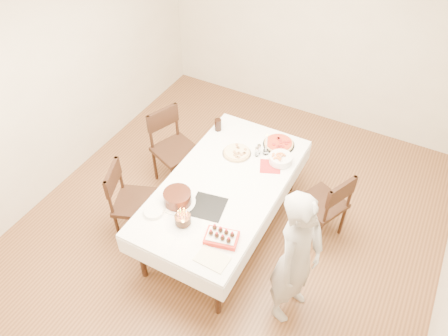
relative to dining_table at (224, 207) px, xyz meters
The scene contains 22 objects.
floor 0.39m from the dining_table, 56.62° to the left, with size 5.00×5.00×0.00m, color brown.
wall_back 2.77m from the dining_table, 88.67° to the left, with size 4.50×0.04×2.70m, color beige.
wall_left 2.40m from the dining_table, behind, with size 0.04×5.00×2.70m, color beige.
dining_table is the anchor object (origin of this frame).
chair_right_savory 1.06m from the dining_table, 26.98° to the left, with size 0.48×0.48×0.94m, color black, non-canonical shape.
chair_left_savory 1.00m from the dining_table, 154.79° to the left, with size 0.51×0.51×1.00m, color black, non-canonical shape.
chair_left_dessert 0.95m from the dining_table, 150.03° to the right, with size 0.49×0.49×0.96m, color black, non-canonical shape.
person 1.23m from the dining_table, 28.02° to the right, with size 0.57×0.38×1.57m, color #BAB5AF.
pizza_white 0.62m from the dining_table, 101.08° to the left, with size 0.32×0.32×0.04m, color beige.
pizza_pepperoni 0.96m from the dining_table, 72.79° to the left, with size 0.36×0.36×0.04m, color red.
red_placemat 0.68m from the dining_table, 55.29° to the left, with size 0.22×0.22×0.01m, color #B21E1E.
pasta_bowl 0.81m from the dining_table, 56.12° to the left, with size 0.25×0.25×0.08m, color white.
taper_candle 0.84m from the dining_table, 73.13° to the left, with size 0.06×0.06×0.29m, color white.
shaker_pair 0.71m from the dining_table, 77.90° to the left, with size 0.10×0.10×0.12m, color white, non-canonical shape.
cola_glass 1.00m from the dining_table, 122.87° to the left, with size 0.08×0.08×0.15m, color black.
layer_cake 0.69m from the dining_table, 121.81° to the right, with size 0.35×0.35×0.14m, color black.
cake_board 0.52m from the dining_table, 87.82° to the right, with size 0.33×0.33×0.01m, color black.
birthday_cake 0.80m from the dining_table, 98.14° to the right, with size 0.16×0.16×0.15m, color #321D0D.
strawberry_box 0.83m from the dining_table, 63.43° to the right, with size 0.30×0.20×0.08m, color red, non-canonical shape.
box_lid 1.02m from the dining_table, 68.02° to the right, with size 0.29×0.19×0.02m, color beige.
plate_stack 0.89m from the dining_table, 121.11° to the right, with size 0.19×0.19×0.04m, color white.
china_plate 0.66m from the dining_table, 117.84° to the right, with size 0.21×0.21×0.01m, color white.
Camera 1 is at (1.44, -2.87, 4.01)m, focal length 35.00 mm.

